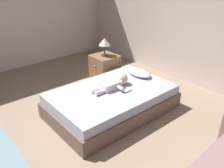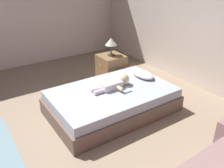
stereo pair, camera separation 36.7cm
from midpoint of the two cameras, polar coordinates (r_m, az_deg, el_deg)
name	(u,v)px [view 1 (the left image)]	position (r m, az deg, el deg)	size (l,w,h in m)	color
ground_plane	(57,142)	(3.42, -16.11, -13.18)	(8.00, 8.00, 0.00)	gray
wall_behind_bed	(196,16)	(4.74, 17.40, 15.28)	(8.00, 0.12, 2.62)	silver
bed	(112,101)	(3.81, -2.76, -4.11)	(1.23, 1.95, 0.39)	brown
pillow	(139,73)	(4.20, 3.95, 2.66)	(0.49, 0.27, 0.10)	silver
baby	(114,83)	(3.77, -2.22, 0.15)	(0.47, 0.67, 0.19)	white
toothbrush	(129,91)	(3.66, 1.32, -1.77)	(0.01, 0.13, 0.02)	blue
nightstand	(105,69)	(4.78, -3.91, 3.57)	(0.47, 0.50, 0.56)	olive
lamp	(105,43)	(4.60, -4.11, 9.81)	(0.23, 0.23, 0.35)	#333338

